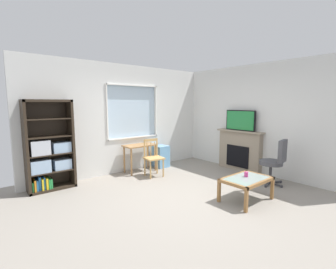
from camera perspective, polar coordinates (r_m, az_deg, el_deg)
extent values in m
cube|color=gray|center=(4.76, 3.65, -14.41)|extent=(5.95, 5.49, 0.02)
cube|color=silver|center=(6.39, -10.30, -4.74)|extent=(4.95, 0.12, 0.85)
cube|color=silver|center=(6.29, -10.75, 13.90)|extent=(4.95, 0.12, 0.50)
cube|color=silver|center=(5.68, -23.75, 4.60)|extent=(1.98, 0.12, 1.38)
cube|color=silver|center=(7.25, 1.52, 5.72)|extent=(1.50, 0.12, 1.38)
cube|color=silver|center=(6.38, -8.66, 5.40)|extent=(1.47, 0.02, 1.38)
cube|color=white|center=(6.38, -8.22, -0.69)|extent=(1.53, 0.06, 0.03)
cube|color=white|center=(6.33, -8.45, 11.51)|extent=(1.53, 0.06, 0.03)
cube|color=white|center=(5.97, -14.39, 5.11)|extent=(0.03, 0.06, 1.38)
cube|color=white|center=(6.73, -2.96, 5.58)|extent=(0.03, 0.06, 1.38)
cube|color=silver|center=(6.45, 20.44, 3.46)|extent=(0.12, 4.69, 2.73)
cube|color=#2D2319|center=(5.33, -30.85, -2.72)|extent=(0.05, 0.38, 1.84)
cube|color=#2D2319|center=(5.52, -22.11, -1.89)|extent=(0.05, 0.38, 1.84)
cube|color=#2D2319|center=(5.34, -26.97, 7.19)|extent=(0.90, 0.38, 0.05)
cube|color=#2D2319|center=(5.62, -25.87, -11.33)|extent=(0.90, 0.38, 0.05)
cube|color=#2D2319|center=(5.58, -26.84, -2.05)|extent=(0.90, 0.02, 1.84)
cube|color=#2D2319|center=(5.52, -26.08, -7.80)|extent=(0.85, 0.36, 0.02)
cube|color=#2D2319|center=(5.44, -26.30, -4.16)|extent=(0.85, 0.36, 0.02)
cube|color=#2D2319|center=(5.38, -26.52, -0.43)|extent=(0.85, 0.36, 0.02)
cube|color=#2D2319|center=(5.35, -26.74, 3.37)|extent=(0.85, 0.36, 0.02)
cube|color=#9EBCDB|center=(5.43, -28.28, -6.64)|extent=(0.36, 0.32, 0.26)
cube|color=#9EBCDB|center=(5.53, -23.98, -6.39)|extent=(0.33, 0.27, 0.21)
cube|color=silver|center=(5.36, -28.32, -2.74)|extent=(0.34, 0.32, 0.29)
cube|color=#9EBCDB|center=(5.46, -24.14, -2.73)|extent=(0.34, 0.27, 0.21)
cube|color=green|center=(5.50, -29.70, -10.70)|extent=(0.03, 0.25, 0.18)
cube|color=orange|center=(5.50, -29.33, -10.45)|extent=(0.03, 0.29, 0.23)
cube|color=#286BB2|center=(5.51, -28.88, -10.46)|extent=(0.03, 0.25, 0.21)
cube|color=#286BB2|center=(5.51, -28.43, -10.12)|extent=(0.04, 0.23, 0.27)
cube|color=yellow|center=(5.52, -27.97, -10.28)|extent=(0.03, 0.30, 0.23)
cube|color=#286BB2|center=(5.52, -27.57, -10.12)|extent=(0.03, 0.24, 0.25)
cube|color=yellow|center=(5.53, -27.13, -10.20)|extent=(0.04, 0.29, 0.22)
cube|color=green|center=(5.55, -26.66, -10.27)|extent=(0.03, 0.28, 0.20)
cube|color=green|center=(5.56, -26.25, -10.24)|extent=(0.03, 0.25, 0.20)
cube|color=#A37547|center=(6.17, -6.73, -2.56)|extent=(0.83, 0.45, 0.03)
cylinder|color=#A37547|center=(5.91, -8.74, -6.56)|extent=(0.04, 0.04, 0.68)
cylinder|color=#A37547|center=(6.30, -3.02, -5.59)|extent=(0.04, 0.04, 0.68)
cylinder|color=#A37547|center=(6.20, -10.39, -5.92)|extent=(0.04, 0.04, 0.68)
cylinder|color=#A37547|center=(6.58, -4.83, -5.05)|extent=(0.04, 0.04, 0.68)
cube|color=tan|center=(5.80, -3.40, -5.64)|extent=(0.48, 0.46, 0.04)
cylinder|color=tan|center=(5.64, -4.19, -8.47)|extent=(0.04, 0.04, 0.43)
cylinder|color=tan|center=(5.79, -1.14, -8.02)|extent=(0.04, 0.04, 0.43)
cylinder|color=tan|center=(5.92, -5.57, -7.71)|extent=(0.04, 0.04, 0.43)
cylinder|color=tan|center=(6.07, -2.62, -7.32)|extent=(0.04, 0.04, 0.43)
cylinder|color=tan|center=(5.82, -5.62, -3.35)|extent=(0.04, 0.04, 0.45)
cylinder|color=tan|center=(5.96, -2.65, -3.05)|extent=(0.04, 0.04, 0.45)
cube|color=tan|center=(5.86, -4.14, -1.33)|extent=(0.36, 0.09, 0.06)
cylinder|color=tan|center=(5.85, -5.04, -3.58)|extent=(0.02, 0.02, 0.35)
cylinder|color=tan|center=(5.89, -4.12, -3.49)|extent=(0.02, 0.02, 0.35)
cylinder|color=tan|center=(5.94, -3.21, -3.39)|extent=(0.02, 0.02, 0.35)
cube|color=#72ADDB|center=(6.69, -1.76, -5.18)|extent=(0.35, 0.40, 0.60)
cube|color=gray|center=(6.62, 16.72, -3.78)|extent=(0.18, 1.19, 1.02)
cube|color=black|center=(6.56, 16.21, -5.00)|extent=(0.03, 0.66, 0.56)
cube|color=gray|center=(6.52, 16.80, 0.75)|extent=(0.26, 1.29, 0.04)
cube|color=black|center=(6.49, 16.89, 3.24)|extent=(0.05, 0.85, 0.53)
cube|color=#237F3D|center=(6.47, 16.75, 3.23)|extent=(0.01, 0.80, 0.48)
cylinder|color=#4C4C51|center=(5.69, 23.36, -6.18)|extent=(0.48, 0.48, 0.09)
cube|color=#4C4C51|center=(5.58, 25.67, -3.64)|extent=(0.41, 0.15, 0.48)
cylinder|color=#38383D|center=(5.75, 23.23, -8.51)|extent=(0.06, 0.06, 0.42)
cube|color=#38383D|center=(5.69, 22.70, -10.88)|extent=(0.28, 0.09, 0.03)
cylinder|color=#38383D|center=(5.56, 22.26, -11.33)|extent=(0.05, 0.05, 0.05)
cube|color=#38383D|center=(5.74, 24.29, -10.80)|extent=(0.07, 0.28, 0.03)
cylinder|color=#38383D|center=(5.67, 25.48, -11.14)|extent=(0.05, 0.05, 0.05)
cube|color=#38383D|center=(5.90, 24.23, -10.31)|extent=(0.27, 0.15, 0.03)
cylinder|color=#38383D|center=(5.98, 25.30, -10.16)|extent=(0.05, 0.05, 0.05)
cube|color=#38383D|center=(5.94, 22.68, -10.10)|extent=(0.22, 0.23, 0.03)
cylinder|color=#38383D|center=(6.07, 22.25, -9.75)|extent=(0.05, 0.05, 0.05)
cube|color=#38383D|center=(5.81, 21.72, -10.44)|extent=(0.16, 0.26, 0.03)
cylinder|color=#38383D|center=(5.81, 20.32, -10.41)|extent=(0.05, 0.05, 0.05)
cube|color=#8C9E99|center=(4.61, 18.22, -9.94)|extent=(0.80, 0.50, 0.02)
cube|color=olive|center=(4.49, 21.23, -10.78)|extent=(0.90, 0.05, 0.05)
cube|color=olive|center=(4.76, 15.38, -9.47)|extent=(0.90, 0.05, 0.05)
cube|color=olive|center=(4.28, 15.09, -11.42)|extent=(0.05, 0.60, 0.05)
cube|color=olive|center=(4.97, 20.88, -8.97)|extent=(0.05, 0.60, 0.05)
cube|color=olive|center=(4.21, 18.14, -14.93)|extent=(0.05, 0.05, 0.37)
cube|color=olive|center=(4.91, 23.60, -11.90)|extent=(0.05, 0.05, 0.37)
cube|color=olive|center=(4.50, 12.07, -13.21)|extent=(0.05, 0.05, 0.37)
cube|color=olive|center=(5.17, 18.07, -10.69)|extent=(0.05, 0.05, 0.37)
cylinder|color=#DB3D84|center=(4.67, 18.15, -9.01)|extent=(0.07, 0.07, 0.09)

